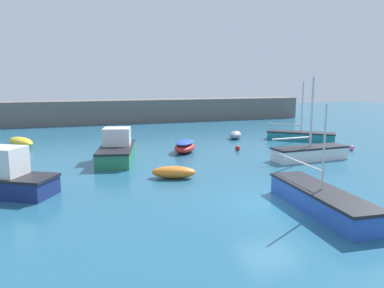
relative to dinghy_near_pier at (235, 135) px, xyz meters
name	(u,v)px	position (x,y,z in m)	size (l,w,h in m)	color
ground_plane	(269,205)	(-6.25, -16.53, -0.44)	(120.00, 120.00, 0.20)	#235B7A
harbor_breakwater	(133,111)	(-6.25, 16.67, 1.04)	(44.93, 3.79, 2.76)	#66605B
dinghy_near_pier	(235,135)	(0.00, 0.00, 0.00)	(1.90, 2.14, 0.68)	gray
sailboat_tall_mast	(310,153)	(0.73, -9.72, 0.14)	(5.50, 1.73, 5.36)	white
rowboat_with_red_cover	(185,146)	(-6.20, -4.55, 0.08)	(2.64, 3.24, 0.84)	red
rowboat_blue_near	(21,142)	(-17.69, 1.71, 0.03)	(2.70, 3.60, 0.74)	yellow
fishing_dinghy_green	(174,172)	(-8.98, -11.33, -0.02)	(2.55, 1.79, 0.64)	orange
sailboat_short_mast	(301,136)	(5.03, -2.57, 0.06)	(5.33, 4.82, 5.06)	teal
sailboat_twin_hulled	(321,200)	(-4.84, -18.11, 0.11)	(2.00, 6.61, 4.25)	#2D56B7
motorboat_with_cabin	(117,150)	(-11.23, -5.91, 0.38)	(3.29, 5.89, 2.10)	#287A4C
mooring_buoy_pink	(352,148)	(5.73, -7.94, -0.15)	(0.37, 0.37, 0.37)	#EA668C
mooring_buoy_white	(129,139)	(-9.24, 1.36, -0.15)	(0.39, 0.39, 0.39)	white
mooring_buoy_red	(238,148)	(-2.30, -5.25, -0.15)	(0.38, 0.38, 0.38)	red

